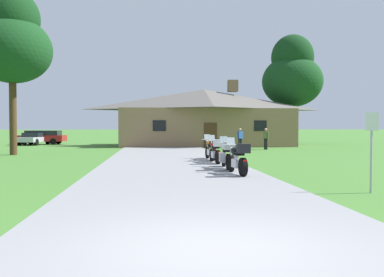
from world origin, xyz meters
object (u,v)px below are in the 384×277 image
Objects in this scene: motorcycle_orange_farthest_in_row at (211,149)px; metal_signpost_roadside at (372,142)px; bystander_olive_shirt_near_lodge at (266,138)px; parked_red_suv_far_left at (42,137)px; bystander_blue_shirt_beside_signpost at (240,138)px; tree_left_near at (12,41)px; parked_silver_sedan_far_left at (34,138)px; motorcycle_black_nearest_to_camera at (238,159)px; tree_right_of_lodge at (292,74)px; motorcycle_red_third_in_row at (215,151)px; motorcycle_white_second_in_row at (227,155)px.

metal_signpost_roadside reaches higher than motorcycle_orange_farthest_in_row.
bystander_olive_shirt_near_lodge is 0.78× the size of metal_signpost_roadside.
metal_signpost_roadside is 35.71m from parked_red_suv_far_left.
motorcycle_orange_farthest_in_row is at bearing 118.22° from bystander_olive_shirt_near_lodge.
bystander_olive_shirt_near_lodge is 2.02m from bystander_blue_shirt_beside_signpost.
tree_left_near reaches higher than parked_silver_sedan_far_left.
bystander_olive_shirt_near_lodge is at bearing 81.62° from metal_signpost_roadside.
tree_left_near is 2.19× the size of parked_red_suv_far_left.
tree_right_of_lodge is (11.44, 26.49, 6.60)m from motorcycle_black_nearest_to_camera.
motorcycle_black_nearest_to_camera is 6.52m from motorcycle_orange_farthest_in_row.
tree_left_near is 16.88m from parked_red_suv_far_left.
tree_right_of_lodge is at bearing 9.02° from parked_silver_sedan_far_left.
tree_right_of_lodge is at bearing 55.37° from motorcycle_orange_farthest_in_row.
parked_red_suv_far_left reaches higher than motorcycle_red_third_in_row.
tree_left_near reaches higher than motorcycle_white_second_in_row.
parked_silver_sedan_far_left is at bearing 122.87° from motorcycle_white_second_in_row.
motorcycle_orange_farthest_in_row is 10.50m from bystander_blue_shirt_beside_signpost.
metal_signpost_roadside reaches higher than parked_red_suv_far_left.
bystander_blue_shirt_beside_signpost is at bearing -20.00° from parked_silver_sedan_far_left.
motorcycle_white_second_in_row is 0.20× the size of tree_left_near.
metal_signpost_roadside is at bearing -80.16° from motorcycle_orange_farthest_in_row.
motorcycle_orange_farthest_in_row is 1.25× the size of bystander_blue_shirt_beside_signpost.
parked_red_suv_far_left is 1.19m from parked_silver_sedan_far_left.
motorcycle_red_third_in_row is 25.59m from tree_right_of_lodge.
tree_right_of_lodge is 26.84m from parked_silver_sedan_far_left.
motorcycle_black_nearest_to_camera is 30.91m from parked_red_suv_far_left.
motorcycle_white_second_in_row is 0.18× the size of tree_right_of_lodge.
tree_left_near reaches higher than motorcycle_orange_farthest_in_row.
motorcycle_red_third_in_row is 1.25× the size of bystander_olive_shirt_near_lodge.
motorcycle_orange_farthest_in_row is at bearing 84.80° from motorcycle_black_nearest_to_camera.
motorcycle_black_nearest_to_camera is 30.21m from parked_silver_sedan_far_left.
parked_silver_sedan_far_left is (-26.02, -0.03, -6.57)m from tree_right_of_lodge.
motorcycle_black_nearest_to_camera and motorcycle_red_third_in_row have the same top height.
parked_silver_sedan_far_left is at bearing 119.63° from metal_signpost_roadside.
tree_left_near is 2.33× the size of parked_silver_sedan_far_left.
motorcycle_red_third_in_row is at bearing 108.16° from metal_signpost_roadside.
tree_left_near is at bearing 170.50° from bystander_blue_shirt_beside_signpost.
metal_signpost_roadside is 0.45× the size of parked_red_suv_far_left.
parked_silver_sedan_far_left is at bearing 158.32° from parked_red_suv_far_left.
tree_right_of_lodge is (11.45, 19.96, 6.60)m from motorcycle_orange_farthest_in_row.
motorcycle_black_nearest_to_camera and motorcycle_white_second_in_row have the same top height.
motorcycle_orange_farthest_in_row is 25.27m from parked_red_suv_far_left.
motorcycle_black_nearest_to_camera is at bearing -45.80° from tree_left_near.
motorcycle_white_second_in_row is 1.25× the size of bystander_blue_shirt_beside_signpost.
parked_red_suv_far_left is (-14.06, 21.00, 0.16)m from motorcycle_orange_farthest_in_row.
motorcycle_black_nearest_to_camera is at bearing -86.71° from motorcycle_white_second_in_row.
motorcycle_red_third_in_row is 0.20× the size of tree_left_near.
motorcycle_white_second_in_row is at bearing -91.54° from motorcycle_red_third_in_row.
motorcycle_red_third_in_row is 26.84m from parked_red_suv_far_left.
parked_silver_sedan_far_left is at bearing 32.02° from bystander_olive_shirt_near_lodge.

